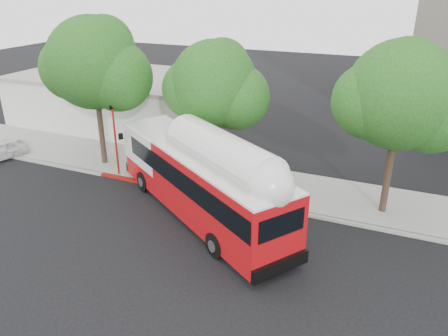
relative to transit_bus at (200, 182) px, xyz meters
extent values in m
plane|color=black|center=(-0.10, -1.71, -1.97)|extent=(120.00, 120.00, 0.00)
cube|color=gray|center=(-0.10, 4.79, -1.89)|extent=(60.00, 5.00, 0.15)
cube|color=gray|center=(-0.10, 2.19, -1.89)|extent=(60.00, 0.30, 0.15)
cube|color=maroon|center=(-3.10, 2.19, -1.89)|extent=(10.00, 0.32, 0.16)
cylinder|color=#2D2116|center=(-9.10, 3.79, 1.07)|extent=(0.36, 0.36, 6.08)
sphere|color=#214714|center=(-9.10, 3.79, 4.87)|extent=(5.80, 5.80, 5.80)
sphere|color=#214714|center=(-7.50, 3.99, 4.11)|extent=(4.35, 4.35, 4.35)
cylinder|color=#2D2116|center=(-1.10, 4.29, 0.75)|extent=(0.36, 0.36, 5.44)
sphere|color=#214714|center=(-1.10, 4.29, 4.15)|extent=(5.00, 5.00, 5.00)
sphere|color=#214714|center=(0.28, 4.49, 3.47)|extent=(3.75, 3.75, 3.75)
cylinder|color=#2D2116|center=(8.90, 4.09, 0.91)|extent=(0.36, 0.36, 5.76)
sphere|color=#214714|center=(8.90, 4.09, 4.51)|extent=(5.40, 5.40, 5.40)
sphere|color=#214714|center=(10.39, 4.29, 3.79)|extent=(4.05, 4.05, 4.05)
cube|color=silver|center=(-14.10, 12.29, 0.03)|extent=(16.00, 10.00, 4.00)
cube|color=gray|center=(-14.10, 12.29, 2.13)|extent=(16.20, 10.20, 0.30)
cube|color=#B80C11|center=(-0.08, 0.06, 0.01)|extent=(12.56, 9.75, 3.19)
cube|color=black|center=(0.37, -0.25, 0.67)|extent=(11.50, 9.07, 1.05)
cube|color=white|center=(-0.08, 0.06, 1.65)|extent=(12.51, 9.68, 0.11)
cube|color=white|center=(1.74, -1.17, 1.94)|extent=(7.08, 5.76, 0.61)
cube|color=black|center=(-6.07, 4.08, -1.42)|extent=(1.84, 2.14, 0.07)
imported|color=navy|center=(-6.07, 4.08, -0.89)|extent=(1.60, 1.94, 0.99)
cylinder|color=#B41C13|center=(-7.05, 2.55, 0.26)|extent=(0.13, 0.13, 4.45)
cube|color=black|center=(-7.05, 2.55, 2.59)|extent=(0.06, 0.45, 0.28)
camera|label=1|loc=(9.17, -18.31, 9.62)|focal=35.00mm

